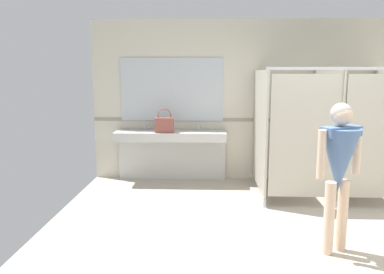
{
  "coord_description": "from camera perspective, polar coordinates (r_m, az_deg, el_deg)",
  "views": [
    {
      "loc": [
        -1.29,
        -4.01,
        1.87
      ],
      "look_at": [
        -1.52,
        1.47,
        0.96
      ],
      "focal_mm": 36.77,
      "sensor_mm": 36.0,
      "label": 1
    }
  ],
  "objects": [
    {
      "name": "person_standing",
      "position": [
        4.25,
        20.56,
        -3.23
      ],
      "size": [
        0.54,
        0.54,
        1.57
      ],
      "color": "beige",
      "rests_on": "ground_plane"
    },
    {
      "name": "ground_plane",
      "position": [
        4.63,
        19.14,
        -15.6
      ],
      "size": [
        6.6,
        6.15,
        0.1
      ],
      "primitive_type": "cube",
      "color": "#B2A899"
    },
    {
      "name": "mirror_panel",
      "position": [
        6.81,
        -2.95,
        6.89
      ],
      "size": [
        1.76,
        0.02,
        1.08
      ],
      "primitive_type": "cube",
      "color": "silver",
      "rests_on": "wall_back"
    },
    {
      "name": "bathroom_stalls",
      "position": [
        6.12,
        19.29,
        0.87
      ],
      "size": [
        2.05,
        1.52,
        1.93
      ],
      "color": "#B2AD9E",
      "rests_on": "ground_plane"
    },
    {
      "name": "soap_dispenser",
      "position": [
        6.77,
        -4.62,
        1.7
      ],
      "size": [
        0.07,
        0.07,
        0.19
      ],
      "color": "white",
      "rests_on": "vanity_counter"
    },
    {
      "name": "handbag",
      "position": [
        6.47,
        -4.01,
        1.82
      ],
      "size": [
        0.3,
        0.14,
        0.39
      ],
      "color": "#934C42",
      "rests_on": "vanity_counter"
    },
    {
      "name": "wall_back_tile_band",
      "position": [
        6.95,
        13.13,
        2.42
      ],
      "size": [
        6.6,
        0.01,
        0.06
      ],
      "primitive_type": "cube",
      "color": "#9E937F",
      "rests_on": "wall_back"
    },
    {
      "name": "vanity_counter",
      "position": [
        6.73,
        -3.03,
        -1.13
      ],
      "size": [
        1.86,
        0.52,
        0.99
      ],
      "color": "silver",
      "rests_on": "ground_plane"
    },
    {
      "name": "wall_back",
      "position": [
        6.98,
        13.14,
        5.12
      ],
      "size": [
        6.6,
        0.12,
        2.75
      ],
      "primitive_type": "cube",
      "color": "beige",
      "rests_on": "ground_plane"
    },
    {
      "name": "floor_drain_cover",
      "position": [
        4.28,
        23.85,
        -17.2
      ],
      "size": [
        0.14,
        0.14,
        0.01
      ],
      "primitive_type": "cylinder",
      "color": "#B7BABF",
      "rests_on": "ground_plane"
    }
  ]
}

